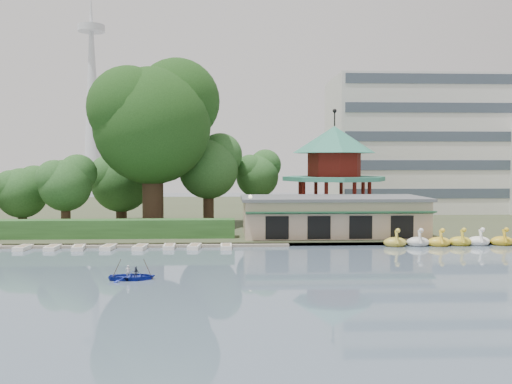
{
  "coord_description": "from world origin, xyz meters",
  "views": [
    {
      "loc": [
        -0.46,
        -35.52,
        7.81
      ],
      "look_at": [
        2.0,
        18.0,
        5.0
      ],
      "focal_mm": 40.0,
      "sensor_mm": 36.0,
      "label": 1
    }
  ],
  "objects": [
    {
      "name": "dock",
      "position": [
        -12.0,
        17.2,
        0.12
      ],
      "size": [
        34.0,
        1.6,
        0.24
      ],
      "primitive_type": "cube",
      "color": "gray",
      "rests_on": "ground"
    },
    {
      "name": "hedge",
      "position": [
        -15.0,
        20.5,
        1.3
      ],
      "size": [
        30.0,
        2.0,
        1.8
      ],
      "primitive_type": "cube",
      "color": "#2E5E28",
      "rests_on": "shore"
    },
    {
      "name": "swan_boats",
      "position": [
        20.04,
        16.57,
        0.4
      ],
      "size": [
        12.46,
        2.14,
        1.92
      ],
      "color": "gold",
      "rests_on": "ground"
    },
    {
      "name": "moored_rowboats",
      "position": [
        -13.88,
        15.81,
        0.18
      ],
      "size": [
        27.41,
        2.7,
        0.36
      ],
      "color": "white",
      "rests_on": "ground"
    },
    {
      "name": "embankment",
      "position": [
        0.0,
        17.3,
        0.15
      ],
      "size": [
        220.0,
        0.6,
        0.3
      ],
      "primitive_type": "cube",
      "color": "gray",
      "rests_on": "ground"
    },
    {
      "name": "rowboat_with_passengers",
      "position": [
        -6.98,
        2.37,
        0.44
      ],
      "size": [
        4.35,
        3.19,
        2.01
      ],
      "color": "#1C2CA3",
      "rests_on": "ground"
    },
    {
      "name": "office_building",
      "position": [
        32.67,
        49.0,
        9.73
      ],
      "size": [
        38.0,
        18.0,
        20.0
      ],
      "color": "silver",
      "rests_on": "shore"
    },
    {
      "name": "ground_plane",
      "position": [
        0.0,
        0.0,
        0.0
      ],
      "size": [
        220.0,
        220.0,
        0.0
      ],
      "primitive_type": "plane",
      "color": "slate",
      "rests_on": "ground"
    },
    {
      "name": "boathouse",
      "position": [
        10.0,
        21.97,
        2.37
      ],
      "size": [
        18.6,
        9.39,
        3.9
      ],
      "color": "tan",
      "rests_on": "shore"
    },
    {
      "name": "small_trees",
      "position": [
        -13.04,
        32.11,
        6.12
      ],
      "size": [
        38.95,
        16.64,
        10.91
      ],
      "color": "#3A281C",
      "rests_on": "shore"
    },
    {
      "name": "big_tree",
      "position": [
        -8.82,
        28.21,
        12.77
      ],
      "size": [
        14.18,
        13.22,
        19.19
      ],
      "color": "#3A281C",
      "rests_on": "shore"
    },
    {
      "name": "shore",
      "position": [
        0.0,
        52.0,
        0.2
      ],
      "size": [
        220.0,
        70.0,
        0.4
      ],
      "primitive_type": "cube",
      "color": "#424930",
      "rests_on": "ground"
    },
    {
      "name": "broadcast_tower",
      "position": [
        -42.0,
        140.0,
        33.98
      ],
      "size": [
        8.0,
        8.0,
        96.0
      ],
      "color": "silver",
      "rests_on": "ground"
    },
    {
      "name": "pavilion",
      "position": [
        12.0,
        32.0,
        7.48
      ],
      "size": [
        12.4,
        12.4,
        13.5
      ],
      "color": "tan",
      "rests_on": "shore"
    },
    {
      "name": "lamp_post",
      "position": [
        1.5,
        19.0,
        3.34
      ],
      "size": [
        0.36,
        0.36,
        4.28
      ],
      "color": "black",
      "rests_on": "shore"
    }
  ]
}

